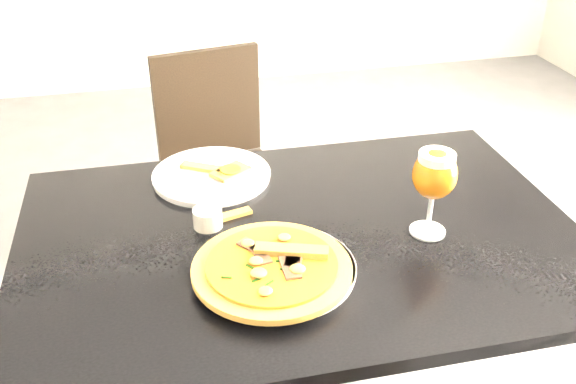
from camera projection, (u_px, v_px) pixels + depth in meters
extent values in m
cube|color=black|center=(301.00, 238.00, 1.38)|extent=(1.21, 0.81, 0.03)
cylinder|color=black|center=(79.00, 306.00, 1.76)|extent=(0.05, 0.05, 0.72)
cylinder|color=black|center=(445.00, 256.00, 1.96)|extent=(0.05, 0.05, 0.72)
cube|color=black|center=(228.00, 186.00, 2.20)|extent=(0.46, 0.46, 0.04)
cylinder|color=black|center=(202.00, 275.00, 2.13)|extent=(0.03, 0.03, 0.40)
cylinder|color=black|center=(289.00, 252.00, 2.25)|extent=(0.03, 0.03, 0.40)
cylinder|color=black|center=(176.00, 227.00, 2.38)|extent=(0.03, 0.03, 0.40)
cylinder|color=black|center=(256.00, 208.00, 2.50)|extent=(0.03, 0.03, 0.40)
cube|color=black|center=(208.00, 105.00, 2.22)|extent=(0.37, 0.10, 0.39)
cylinder|color=white|center=(281.00, 269.00, 1.25)|extent=(0.35, 0.35, 0.02)
cylinder|color=#996625|center=(272.00, 269.00, 1.23)|extent=(0.31, 0.31, 0.01)
cylinder|color=#BD440F|center=(272.00, 264.00, 1.22)|extent=(0.25, 0.25, 0.01)
cube|color=#492C1F|center=(289.00, 260.00, 1.23)|extent=(0.06, 0.03, 0.00)
cube|color=#492C1F|center=(275.00, 245.00, 1.27)|extent=(0.05, 0.07, 0.00)
cube|color=#492C1F|center=(236.00, 253.00, 1.25)|extent=(0.07, 0.06, 0.00)
cube|color=#492C1F|center=(260.00, 270.00, 1.20)|extent=(0.07, 0.06, 0.00)
cube|color=#492C1F|center=(287.00, 277.00, 1.18)|extent=(0.05, 0.07, 0.00)
ellipsoid|color=gold|center=(280.00, 256.00, 1.23)|extent=(0.03, 0.03, 0.01)
ellipsoid|color=gold|center=(265.00, 238.00, 1.29)|extent=(0.03, 0.03, 0.01)
ellipsoid|color=gold|center=(261.00, 259.00, 1.23)|extent=(0.03, 0.03, 0.01)
ellipsoid|color=gold|center=(240.00, 278.00, 1.18)|extent=(0.03, 0.03, 0.01)
ellipsoid|color=gold|center=(274.00, 268.00, 1.20)|extent=(0.03, 0.03, 0.01)
ellipsoid|color=gold|center=(311.00, 269.00, 1.20)|extent=(0.03, 0.03, 0.01)
cube|color=#1C490D|center=(273.00, 257.00, 1.24)|extent=(0.01, 0.02, 0.00)
cube|color=#1C490D|center=(260.00, 249.00, 1.26)|extent=(0.01, 0.02, 0.00)
cube|color=#1C490D|center=(234.00, 251.00, 1.25)|extent=(0.02, 0.02, 0.00)
cube|color=#1C490D|center=(255.00, 264.00, 1.22)|extent=(0.02, 0.00, 0.00)
cube|color=#1C490D|center=(246.00, 278.00, 1.18)|extent=(0.02, 0.01, 0.00)
cube|color=#1C490D|center=(270.00, 268.00, 1.21)|extent=(0.01, 0.02, 0.00)
cube|color=#1C490D|center=(284.00, 277.00, 1.18)|extent=(0.01, 0.02, 0.00)
cube|color=#1C490D|center=(311.00, 274.00, 1.19)|extent=(0.02, 0.02, 0.00)
cube|color=#1C490D|center=(289.00, 261.00, 1.23)|extent=(0.02, 0.00, 0.00)
cube|color=#1C490D|center=(296.00, 248.00, 1.26)|extent=(0.02, 0.01, 0.00)
cube|color=#996625|center=(298.00, 259.00, 1.22)|extent=(0.15, 0.08, 0.01)
cylinder|color=white|center=(212.00, 175.00, 1.58)|extent=(0.35, 0.35, 0.02)
cube|color=#996625|center=(203.00, 168.00, 1.59)|extent=(0.11, 0.08, 0.01)
cube|color=#996625|center=(231.00, 172.00, 1.57)|extent=(0.11, 0.10, 0.01)
cylinder|color=#BD440F|center=(230.00, 169.00, 1.56)|extent=(0.05, 0.05, 0.00)
cube|color=#996625|center=(229.00, 216.00, 1.43)|extent=(0.11, 0.05, 0.01)
cylinder|color=beige|center=(208.00, 218.00, 1.39)|extent=(0.06, 0.06, 0.04)
cylinder|color=yellow|center=(207.00, 212.00, 1.38)|extent=(0.06, 0.06, 0.01)
cylinder|color=silver|center=(427.00, 231.00, 1.38)|extent=(0.08, 0.08, 0.01)
cylinder|color=silver|center=(430.00, 214.00, 1.35)|extent=(0.01, 0.01, 0.08)
ellipsoid|color=#A55710|center=(435.00, 174.00, 1.31)|extent=(0.09, 0.09, 0.11)
cylinder|color=white|center=(437.00, 157.00, 1.29)|extent=(0.08, 0.08, 0.02)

